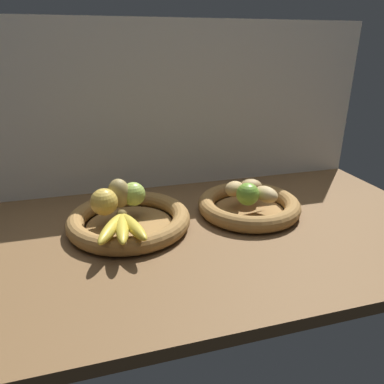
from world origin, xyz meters
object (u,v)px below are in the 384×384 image
(potato_small, at_px, (266,194))
(apple_green_back, at_px, (133,194))
(potato_oblong, at_px, (235,189))
(pear_brown, at_px, (119,193))
(fruit_bowl_right, at_px, (249,206))
(potato_back, at_px, (250,186))
(apple_golden_left, at_px, (104,203))
(fruit_bowl_left, at_px, (129,221))
(banana_bunch_front, at_px, (122,227))
(lime_near, at_px, (248,194))
(chili_pepper, at_px, (255,195))

(potato_small, bearing_deg, apple_green_back, 168.23)
(potato_oblong, height_order, potato_small, same)
(apple_green_back, height_order, pear_brown, pear_brown)
(fruit_bowl_right, xyz_separation_m, potato_back, (0.02, 0.05, 0.05))
(apple_golden_left, distance_m, pear_brown, 0.06)
(fruit_bowl_left, xyz_separation_m, potato_small, (0.39, -0.03, 0.05))
(fruit_bowl_left, distance_m, apple_golden_left, 0.09)
(apple_golden_left, bearing_deg, banana_bunch_front, -72.59)
(fruit_bowl_left, relative_size, potato_oblong, 5.37)
(apple_golden_left, bearing_deg, fruit_bowl_right, 0.05)
(lime_near, bearing_deg, pear_brown, 167.03)
(fruit_bowl_right, height_order, apple_green_back, apple_green_back)
(fruit_bowl_left, height_order, apple_golden_left, apple_golden_left)
(banana_bunch_front, height_order, chili_pepper, banana_bunch_front)
(fruit_bowl_left, distance_m, fruit_bowl_right, 0.36)
(potato_oblong, bearing_deg, apple_golden_left, -175.55)
(apple_golden_left, relative_size, lime_near, 1.13)
(chili_pepper, bearing_deg, apple_green_back, 157.10)
(potato_oblong, bearing_deg, pear_brown, 178.17)
(fruit_bowl_left, xyz_separation_m, banana_bunch_front, (-0.03, -0.11, 0.04))
(pear_brown, xyz_separation_m, potato_back, (0.40, 0.01, -0.02))
(apple_golden_left, distance_m, potato_back, 0.44)
(apple_golden_left, xyz_separation_m, potato_back, (0.44, 0.05, -0.02))
(chili_pepper, bearing_deg, banana_bunch_front, 179.90)
(banana_bunch_front, height_order, potato_oblong, potato_oblong)
(fruit_bowl_right, bearing_deg, potato_back, 65.56)
(pear_brown, height_order, potato_back, pear_brown)
(apple_green_back, relative_size, potato_back, 0.97)
(fruit_bowl_left, height_order, apple_green_back, apple_green_back)
(banana_bunch_front, xyz_separation_m, lime_near, (0.36, 0.07, 0.02))
(apple_golden_left, height_order, lime_near, apple_golden_left)
(lime_near, height_order, chili_pepper, lime_near)
(fruit_bowl_right, relative_size, apple_green_back, 4.51)
(pear_brown, bearing_deg, apple_golden_left, -135.83)
(apple_green_back, xyz_separation_m, potato_back, (0.36, 0.00, -0.01))
(apple_golden_left, distance_m, apple_green_back, 0.09)
(fruit_bowl_right, distance_m, lime_near, 0.08)
(potato_oblong, bearing_deg, lime_near, -81.35)
(fruit_bowl_left, xyz_separation_m, potato_oblong, (0.32, 0.03, 0.05))
(apple_golden_left, relative_size, potato_back, 1.05)
(potato_back, distance_m, lime_near, 0.10)
(potato_small, bearing_deg, chili_pepper, 121.92)
(fruit_bowl_right, distance_m, potato_small, 0.07)
(apple_green_back, xyz_separation_m, lime_near, (0.31, -0.08, -0.00))
(banana_bunch_front, relative_size, chili_pepper, 1.49)
(fruit_bowl_left, bearing_deg, potato_oblong, 5.24)
(apple_green_back, bearing_deg, fruit_bowl_left, -114.48)
(fruit_bowl_left, height_order, potato_back, potato_back)
(fruit_bowl_right, xyz_separation_m, chili_pepper, (0.02, -0.00, 0.04))
(fruit_bowl_right, height_order, potato_back, potato_back)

